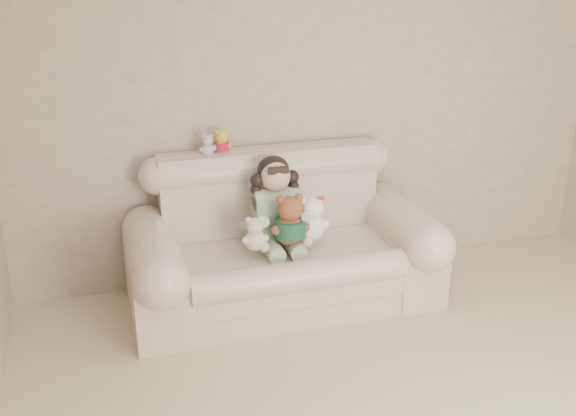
{
  "coord_description": "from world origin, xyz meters",
  "views": [
    {
      "loc": [
        -1.64,
        -2.11,
        2.35
      ],
      "look_at": [
        -0.42,
        1.9,
        0.75
      ],
      "focal_mm": 42.66,
      "sensor_mm": 36.0,
      "label": 1
    }
  ],
  "objects_px": {
    "sofa": "(284,235)",
    "brown_teddy": "(290,215)",
    "cream_teddy": "(255,230)",
    "seated_child": "(275,201)",
    "white_cat": "(312,214)"
  },
  "relations": [
    {
      "from": "white_cat",
      "to": "brown_teddy",
      "type": "bearing_deg",
      "value": -169.48
    },
    {
      "from": "white_cat",
      "to": "cream_teddy",
      "type": "bearing_deg",
      "value": -173.08
    },
    {
      "from": "sofa",
      "to": "white_cat",
      "type": "xyz_separation_m",
      "value": [
        0.17,
        -0.1,
        0.17
      ]
    },
    {
      "from": "brown_teddy",
      "to": "white_cat",
      "type": "relative_size",
      "value": 1.12
    },
    {
      "from": "sofa",
      "to": "brown_teddy",
      "type": "height_order",
      "value": "sofa"
    },
    {
      "from": "white_cat",
      "to": "cream_teddy",
      "type": "height_order",
      "value": "white_cat"
    },
    {
      "from": "sofa",
      "to": "seated_child",
      "type": "relative_size",
      "value": 3.3
    },
    {
      "from": "sofa",
      "to": "cream_teddy",
      "type": "bearing_deg",
      "value": -148.45
    },
    {
      "from": "seated_child",
      "to": "white_cat",
      "type": "height_order",
      "value": "seated_child"
    },
    {
      "from": "sofa",
      "to": "white_cat",
      "type": "distance_m",
      "value": 0.26
    },
    {
      "from": "seated_child",
      "to": "brown_teddy",
      "type": "height_order",
      "value": "seated_child"
    },
    {
      "from": "seated_child",
      "to": "white_cat",
      "type": "relative_size",
      "value": 1.7
    },
    {
      "from": "sofa",
      "to": "brown_teddy",
      "type": "relative_size",
      "value": 5.04
    },
    {
      "from": "brown_teddy",
      "to": "cream_teddy",
      "type": "relative_size",
      "value": 1.49
    },
    {
      "from": "sofa",
      "to": "brown_teddy",
      "type": "xyz_separation_m",
      "value": [
        0.0,
        -0.13,
        0.19
      ]
    }
  ]
}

